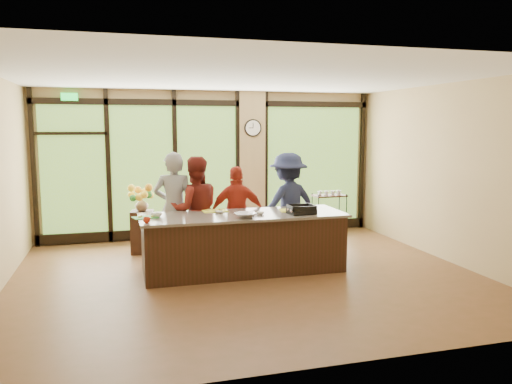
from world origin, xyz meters
TOP-DOWN VIEW (x-y plane):
  - floor at (0.00, 0.00)m, footprint 7.00×7.00m
  - ceiling at (0.00, 0.00)m, footprint 7.00×7.00m
  - back_wall at (0.00, 3.00)m, footprint 7.00×0.00m
  - right_wall at (3.50, 0.00)m, footprint 0.00×6.00m
  - window_wall at (0.16, 2.95)m, footprint 6.90×0.12m
  - island_base at (0.00, 0.30)m, footprint 3.10×1.00m
  - countertop at (0.00, 0.30)m, footprint 3.20×1.10m
  - wall_clock at (0.85, 2.87)m, footprint 0.36×0.04m
  - cook_left at (-0.99, 1.05)m, footprint 0.77×0.60m
  - cook_midleft at (-0.65, 1.02)m, footprint 0.88×0.69m
  - cook_midright at (0.07, 0.99)m, footprint 0.98×0.48m
  - cook_right at (1.02, 1.11)m, footprint 1.32×0.97m
  - roasting_pan at (0.88, 0.06)m, footprint 0.43×0.35m
  - mixing_bowl at (-0.05, -0.03)m, footprint 0.37×0.37m
  - cutting_board_left at (-1.50, 0.38)m, footprint 0.41×0.34m
  - cutting_board_center at (-0.38, 0.67)m, footprint 0.40×0.31m
  - cutting_board_right at (0.84, 0.38)m, footprint 0.45×0.37m
  - prep_bowl_near at (-1.33, 0.41)m, footprint 0.21×0.21m
  - prep_bowl_mid at (0.24, 0.18)m, footprint 0.14×0.14m
  - prep_bowl_far at (-0.35, 0.49)m, footprint 0.15×0.15m
  - red_ramekin at (-1.50, -0.05)m, footprint 0.14×0.14m
  - flower_stand at (-1.48, 1.91)m, footprint 0.45×0.45m
  - flower_vase at (-1.48, 1.91)m, footprint 0.31×0.31m
  - bar_cart at (2.40, 2.43)m, footprint 0.70×0.41m

SIDE VIEW (x-z plane):
  - floor at x=0.00m, z-range 0.00..0.00m
  - flower_stand at x=-1.48m, z-range 0.00..0.77m
  - island_base at x=0.00m, z-range 0.00..0.88m
  - bar_cart at x=2.40m, z-range 0.09..1.04m
  - cook_midright at x=0.07m, z-range 0.00..1.61m
  - flower_vase at x=-1.48m, z-range 0.77..1.02m
  - cook_midleft at x=-0.65m, z-range 0.00..1.79m
  - countertop at x=0.00m, z-range 0.88..0.92m
  - cook_right at x=1.02m, z-range 0.00..1.82m
  - cutting_board_left at x=-1.50m, z-range 0.92..0.93m
  - cutting_board_center at x=-0.38m, z-range 0.92..0.93m
  - cutting_board_right at x=0.84m, z-range 0.92..0.93m
  - cook_left at x=-0.99m, z-range 0.00..1.87m
  - prep_bowl_far at x=-0.35m, z-range 0.92..0.95m
  - prep_bowl_mid at x=0.24m, z-range 0.92..0.96m
  - prep_bowl_near at x=-1.33m, z-range 0.92..0.97m
  - roasting_pan at x=0.88m, z-range 0.92..0.99m
  - mixing_bowl at x=-0.05m, z-range 0.92..1.00m
  - red_ramekin at x=-1.50m, z-range 0.92..1.00m
  - window_wall at x=0.16m, z-range -0.11..2.89m
  - back_wall at x=0.00m, z-range -2.00..5.00m
  - right_wall at x=3.50m, z-range -1.50..4.50m
  - wall_clock at x=0.85m, z-range 2.07..2.43m
  - ceiling at x=0.00m, z-range 3.00..3.00m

